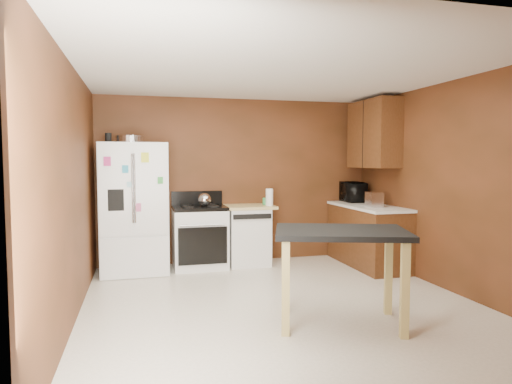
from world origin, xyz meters
name	(u,v)px	position (x,y,z in m)	size (l,w,h in m)	color
floor	(281,304)	(0.00, 0.00, 0.00)	(4.50, 4.50, 0.00)	white
ceiling	(282,71)	(0.00, 0.00, 2.50)	(4.50, 4.50, 0.00)	white
wall_back	(238,181)	(0.00, 2.25, 1.25)	(4.20, 4.20, 0.00)	brown
wall_front	(397,213)	(0.00, -2.25, 1.25)	(4.20, 4.20, 0.00)	brown
wall_left	(72,193)	(-2.10, 0.00, 1.25)	(4.50, 4.50, 0.00)	brown
wall_right	(451,187)	(2.10, 0.00, 1.25)	(4.50, 4.50, 0.00)	brown
roasting_pan	(130,139)	(-1.59, 1.85, 1.85)	(0.39, 0.39, 0.10)	silver
pen_cup	(108,138)	(-1.87, 1.81, 1.86)	(0.09, 0.09, 0.13)	black
kettle	(205,200)	(-0.57, 1.85, 1.00)	(0.19, 0.19, 0.19)	silver
paper_towel	(269,197)	(0.38, 1.81, 1.02)	(0.11, 0.11, 0.25)	white
green_canister	(266,201)	(0.37, 1.97, 0.94)	(0.10, 0.10, 0.11)	#43AF5D
toaster	(374,199)	(1.77, 1.22, 1.01)	(0.18, 0.29, 0.21)	silver
microwave	(353,193)	(1.84, 2.02, 1.04)	(0.52, 0.35, 0.29)	black
refrigerator	(134,208)	(-1.55, 1.86, 0.90)	(0.90, 0.80, 1.80)	white
gas_range	(200,236)	(-0.64, 1.92, 0.46)	(0.76, 0.68, 1.10)	white
dishwasher	(247,234)	(0.08, 1.95, 0.45)	(0.78, 0.63, 0.89)	white
right_cabinets	(369,204)	(1.84, 1.48, 0.91)	(0.63, 1.58, 2.45)	#5B3019
island	(341,244)	(0.36, -0.71, 0.77)	(1.42, 1.16, 0.91)	black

